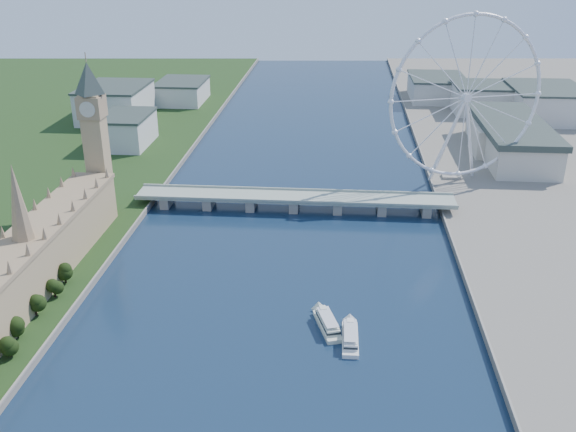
# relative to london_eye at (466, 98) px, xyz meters

# --- Properties ---
(parliament_range) EXTENTS (24.00, 200.00, 70.00)m
(parliament_range) POSITION_rel_london_eye_xyz_m (-247.98, -185.08, -49.04)
(parliament_range) COLOR tan
(parliament_range) RESTS_ON ground
(big_ben) EXTENTS (20.02, 20.02, 110.00)m
(big_ben) POSITION_rel_london_eye_xyz_m (-247.98, -77.08, -0.95)
(big_ben) COLOR tan
(big_ben) RESTS_ON ground
(westminster_bridge) EXTENTS (220.00, 22.00, 9.50)m
(westminster_bridge) POSITION_rel_london_eye_xyz_m (-119.98, -55.08, -60.89)
(westminster_bridge) COLOR gray
(westminster_bridge) RESTS_ON ground
(london_eye) EXTENTS (113.60, 39.12, 124.30)m
(london_eye) POSITION_rel_london_eye_xyz_m (0.00, 0.00, 0.00)
(london_eye) COLOR silver
(london_eye) RESTS_ON ground
(county_hall) EXTENTS (54.00, 144.00, 35.00)m
(county_hall) POSITION_rel_london_eye_xyz_m (55.02, 74.92, -67.52)
(county_hall) COLOR beige
(county_hall) RESTS_ON ground
(city_skyline) EXTENTS (505.00, 280.00, 32.00)m
(city_skyline) POSITION_rel_london_eye_xyz_m (-80.75, 205.00, -50.56)
(city_skyline) COLOR beige
(city_skyline) RESTS_ON ground
(tour_boat_near) EXTENTS (8.08, 30.53, 6.74)m
(tour_boat_near) POSITION_rel_london_eye_xyz_m (-82.27, -213.90, -67.52)
(tour_boat_near) COLOR silver
(tour_boat_near) RESTS_ON ground
(tour_boat_far) EXTENTS (16.69, 31.77, 6.82)m
(tour_boat_far) POSITION_rel_london_eye_xyz_m (-93.07, -203.44, -67.52)
(tour_boat_far) COLOR silver
(tour_boat_far) RESTS_ON ground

